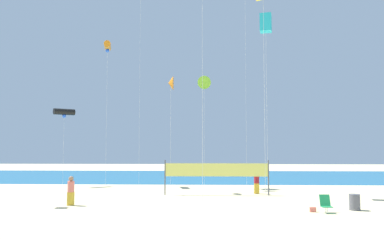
% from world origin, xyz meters
% --- Properties ---
extents(ground_plane, '(120.00, 120.00, 0.00)m').
position_xyz_m(ground_plane, '(0.00, 0.00, 0.00)').
color(ground_plane, beige).
extents(ocean_band, '(120.00, 20.00, 0.01)m').
position_xyz_m(ocean_band, '(0.00, 28.97, 0.00)').
color(ocean_band, '#1E6B99').
rests_on(ocean_band, ground).
extents(beachgoer_coral_shirt, '(0.38, 0.38, 1.65)m').
position_xyz_m(beachgoer_coral_shirt, '(-6.66, 6.51, 0.88)').
color(beachgoer_coral_shirt, gold).
rests_on(beachgoer_coral_shirt, ground).
extents(beachgoer_maroon_shirt, '(0.37, 0.37, 1.61)m').
position_xyz_m(beachgoer_maroon_shirt, '(4.60, 12.52, 0.86)').
color(beachgoer_maroon_shirt, gold).
rests_on(beachgoer_maroon_shirt, ground).
extents(folding_beach_chair, '(0.52, 0.65, 0.89)m').
position_xyz_m(folding_beach_chair, '(7.09, 4.55, 0.47)').
color(folding_beach_chair, '#1E8C4C').
rests_on(folding_beach_chair, ground).
extents(trash_barrel, '(0.56, 0.56, 0.84)m').
position_xyz_m(trash_barrel, '(8.84, 5.39, 0.42)').
color(trash_barrel, '#595960').
rests_on(trash_barrel, ground).
extents(volleyball_net, '(7.22, 0.08, 2.40)m').
position_xyz_m(volleyball_net, '(1.74, 11.65, 1.63)').
color(volleyball_net, '#4C4C51').
rests_on(volleyball_net, ground).
extents(beach_handbag, '(0.31, 0.15, 0.25)m').
position_xyz_m(beach_handbag, '(6.49, 4.73, 0.12)').
color(beach_handbag, '#EA7260').
rests_on(beach_handbag, ground).
extents(kite_lime_delta, '(1.10, 0.52, 9.04)m').
position_xyz_m(kite_lime_delta, '(0.87, 15.91, 8.49)').
color(kite_lime_delta, silver).
rests_on(kite_lime_delta, ground).
extents(kite_orange_tube, '(0.95, 1.86, 12.62)m').
position_xyz_m(kite_orange_tube, '(-7.80, 18.67, 12.29)').
color(kite_orange_tube, silver).
rests_on(kite_orange_tube, ground).
extents(kite_cyan_box, '(0.94, 0.94, 12.67)m').
position_xyz_m(kite_cyan_box, '(5.26, 11.65, 12.03)').
color(kite_cyan_box, silver).
rests_on(kite_cyan_box, ground).
extents(kite_orange_delta, '(0.38, 1.06, 8.68)m').
position_xyz_m(kite_orange_delta, '(-1.66, 13.82, 8.14)').
color(kite_orange_delta, silver).
rests_on(kite_orange_delta, ground).
extents(kite_black_tube, '(1.74, 1.52, 6.60)m').
position_xyz_m(kite_black_tube, '(-11.25, 17.73, 6.31)').
color(kite_black_tube, silver).
rests_on(kite_black_tube, ground).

